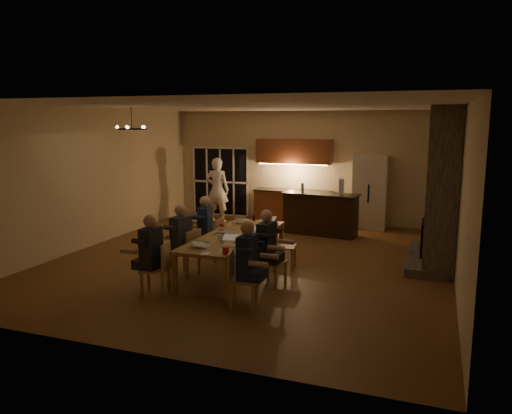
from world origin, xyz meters
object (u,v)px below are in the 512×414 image
object	(u,v)px
redcup_near	(226,251)
redcup_mid	(222,227)
chandelier	(132,129)
laptop_b	(231,239)
chair_right_far	(285,246)
person_left_far	(205,229)
laptop_d	(246,230)
chair_left_far	(211,239)
person_left_near	(151,255)
can_right	(258,230)
bar_island	(320,214)
laptop_a	(202,240)
refrigerator	(370,192)
mug_mid	(248,226)
plate_left	(198,243)
mug_front	(220,237)
chair_left_mid	(186,252)
plate_near	(240,242)
chair_right_mid	(272,261)
standing_person	(217,190)
chair_left_near	(155,268)
laptop_e	(244,218)
bar_bottle	(302,188)
bar_blender	(341,187)
can_silver	(222,239)
mug_back	(233,224)
person_left_mid	(181,240)
person_right_mid	(266,248)
can_cola	(254,218)
dining_table	(235,254)
laptop_c	(226,227)
chair_right_near	(243,279)
person_right_near	(247,264)
plate_far	(265,228)
laptop_f	(267,220)

from	to	relation	value
redcup_near	redcup_mid	xyz separation A→B (m)	(-0.83, 1.73, 0.00)
chandelier	laptop_b	xyz separation A→B (m)	(2.63, -1.04, -1.89)
chair_right_far	redcup_mid	size ratio (longest dim) A/B	7.42
person_left_far	laptop_d	world-z (taller)	person_left_far
laptop_b	laptop_d	bearing A→B (deg)	81.34
chair_left_far	person_left_near	xyz separation A→B (m)	(-0.03, -2.29, 0.24)
laptop_b	person_left_near	bearing A→B (deg)	-153.59
redcup_mid	can_right	world-z (taller)	same
bar_island	laptop_a	size ratio (longest dim) A/B	6.09
refrigerator	mug_mid	size ratio (longest dim) A/B	20.00
person_left_near	plate_left	bearing A→B (deg)	146.11
mug_mid	plate_left	size ratio (longest dim) A/B	0.39
chair_right_far	mug_front	xyz separation A→B (m)	(-0.91, -1.12, 0.36)
chair_left_mid	redcup_mid	world-z (taller)	chair_left_mid
laptop_a	laptop_d	xyz separation A→B (m)	(0.44, 1.01, 0.00)
mug_front	plate_near	xyz separation A→B (m)	(0.42, -0.04, -0.04)
chair_right_mid	standing_person	size ratio (longest dim) A/B	0.48
chair_left_near	laptop_e	distance (m)	2.78
plate_left	bar_bottle	world-z (taller)	bar_bottle
chandelier	bar_blender	xyz separation A→B (m)	(3.73, 3.56, -1.47)
can_silver	standing_person	bearing A→B (deg)	115.27
person_left_near	mug_back	distance (m)	2.42
mug_back	can_silver	xyz separation A→B (m)	(0.36, -1.39, 0.01)
chair_right_mid	person_left_mid	world-z (taller)	person_left_mid
person_right_mid	bar_blender	distance (m)	4.40
chair_left_near	laptop_a	bearing A→B (deg)	118.22
chair_right_mid	laptop_d	distance (m)	0.91
can_silver	can_cola	distance (m)	2.06
person_left_far	plate_near	distance (m)	1.62
chair_left_mid	person_right_mid	world-z (taller)	person_right_mid
standing_person	person_right_mid	bearing A→B (deg)	117.05
refrigerator	bar_island	bearing A→B (deg)	-131.15
dining_table	redcup_near	distance (m)	1.49
mug_mid	laptop_c	bearing A→B (deg)	-118.76
can_right	bar_bottle	distance (m)	3.60
chair_left_near	refrigerator	bearing A→B (deg)	144.30
chair_right_near	can_silver	size ratio (longest dim) A/B	7.42
laptop_c	can_cola	size ratio (longest dim) A/B	2.67
chair_left_near	can_silver	bearing A→B (deg)	124.42
person_right_near	laptop_d	xyz separation A→B (m)	(-0.61, 1.54, 0.17)
laptop_b	plate_far	bearing A→B (deg)	76.75
standing_person	can_right	xyz separation A→B (m)	(2.78, -4.22, -0.13)
dining_table	person_left_far	size ratio (longest dim) A/B	2.23
standing_person	laptop_f	bearing A→B (deg)	122.38
laptop_b	plate_left	world-z (taller)	laptop_b
can_right	plate_left	size ratio (longest dim) A/B	0.47
standing_person	mug_back	xyz separation A→B (m)	(2.06, -3.74, -0.14)
mug_back	plate_near	size ratio (longest dim) A/B	0.43
chair_left_far	laptop_b	xyz separation A→B (m)	(1.09, -1.48, 0.42)
mug_mid	can_silver	bearing A→B (deg)	-90.43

